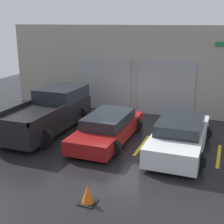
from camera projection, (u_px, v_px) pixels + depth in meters
name	position (u px, v px, depth m)	size (l,w,h in m)	color
ground_plane	(119.00, 129.00, 14.34)	(28.00, 28.00, 0.00)	black
shophouse_building	(140.00, 70.00, 16.66)	(15.16, 0.68, 4.61)	#9E9389
pickup_truck	(49.00, 112.00, 14.06)	(2.60, 5.27, 1.78)	black
sedan_white	(180.00, 136.00, 11.89)	(2.24, 4.64, 1.24)	white
sedan_side	(108.00, 128.00, 12.91)	(2.17, 4.66, 1.13)	maroon
parking_stripe_far_left	(20.00, 128.00, 14.54)	(0.12, 2.20, 0.01)	gold
parking_stripe_left	(76.00, 136.00, 13.54)	(0.12, 2.20, 0.01)	gold
parking_stripe_centre	(142.00, 145.00, 12.54)	(0.12, 2.20, 0.01)	gold
parking_stripe_right	(219.00, 156.00, 11.54)	(0.12, 2.20, 0.01)	gold
traffic_cone	(88.00, 195.00, 8.50)	(0.47, 0.47, 0.55)	black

